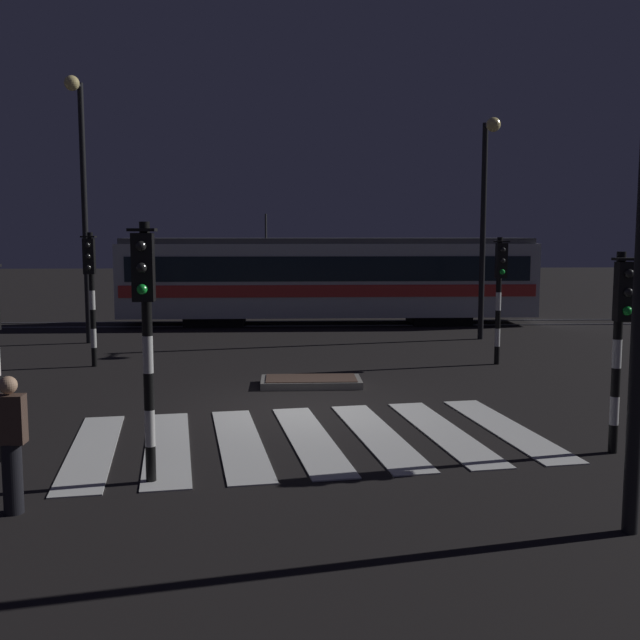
{
  "coord_description": "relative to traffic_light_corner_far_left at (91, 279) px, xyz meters",
  "views": [
    {
      "loc": [
        -0.4,
        -14.32,
        3.42
      ],
      "look_at": [
        0.41,
        3.03,
        1.4
      ],
      "focal_mm": 41.86,
      "sensor_mm": 36.0,
      "label": 1
    }
  ],
  "objects": [
    {
      "name": "ground_plane",
      "position": [
        5.34,
        -4.85,
        -2.28
      ],
      "size": [
        120.0,
        120.0,
        0.0
      ],
      "primitive_type": "plane",
      "color": "black"
    },
    {
      "name": "rail_near",
      "position": [
        5.34,
        8.22,
        -2.26
      ],
      "size": [
        80.0,
        0.12,
        0.03
      ],
      "primitive_type": "cube",
      "color": "#59595E",
      "rests_on": "ground"
    },
    {
      "name": "rail_far",
      "position": [
        5.34,
        9.65,
        -2.26
      ],
      "size": [
        80.0,
        0.12,
        0.03
      ],
      "primitive_type": "cube",
      "color": "#59595E",
      "rests_on": "ground"
    },
    {
      "name": "crosswalk_zebra",
      "position": [
        5.34,
        -7.03,
        -2.27
      ],
      "size": [
        8.24,
        5.37,
        0.02
      ],
      "color": "silver",
      "rests_on": "ground"
    },
    {
      "name": "traffic_island",
      "position": [
        5.51,
        -2.61,
        -2.19
      ],
      "size": [
        2.26,
        1.1,
        0.18
      ],
      "color": "slate",
      "rests_on": "ground"
    },
    {
      "name": "traffic_light_corner_far_left",
      "position": [
        0.0,
        0.0,
        0.0
      ],
      "size": [
        0.36,
        0.42,
        3.45
      ],
      "color": "black",
      "rests_on": "ground"
    },
    {
      "name": "traffic_light_kerb_mid_left",
      "position": [
        3.08,
        -9.18,
        0.08
      ],
      "size": [
        0.36,
        0.42,
        3.58
      ],
      "color": "black",
      "rests_on": "ground"
    },
    {
      "name": "traffic_light_corner_near_right",
      "position": [
        10.06,
        -8.12,
        -0.2
      ],
      "size": [
        0.36,
        0.42,
        3.15
      ],
      "color": "black",
      "rests_on": "ground"
    },
    {
      "name": "traffic_light_corner_far_right",
      "position": [
        10.49,
        -0.16,
        -0.08
      ],
      "size": [
        0.36,
        0.42,
        3.32
      ],
      "color": "black",
      "rests_on": "ground"
    },
    {
      "name": "street_lamp_trackside_right",
      "position": [
        11.28,
        4.35,
        2.14
      ],
      "size": [
        0.44,
        1.21,
        6.93
      ],
      "color": "black",
      "rests_on": "ground"
    },
    {
      "name": "street_lamp_trackside_left",
      "position": [
        -1.22,
        4.08,
        2.71
      ],
      "size": [
        0.44,
        1.21,
        7.98
      ],
      "color": "black",
      "rests_on": "ground"
    },
    {
      "name": "tram",
      "position": [
        6.55,
        8.93,
        -0.53
      ],
      "size": [
        15.62,
        2.58,
        4.15
      ],
      "color": "silver",
      "rests_on": "ground"
    },
    {
      "name": "pedestrian_waiting_at_kerb",
      "position": [
        1.6,
        -10.18,
        -1.4
      ],
      "size": [
        0.36,
        0.24,
        1.71
      ],
      "color": "black",
      "rests_on": "ground"
    }
  ]
}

